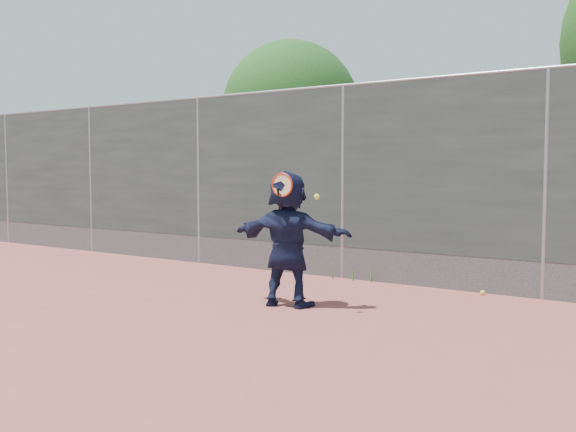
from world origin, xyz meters
The scene contains 7 objects.
ground centered at (0.00, 0.00, 0.00)m, with size 80.00×80.00×0.00m, color #9E4C42.
player centered at (0.46, 1.29, 0.84)m, with size 1.56×0.50×1.69m, color #131936.
ball_ground centered at (2.26, 3.35, 0.03)m, with size 0.07×0.07×0.07m, color #D3E432.
fence centered at (0.00, 3.50, 1.58)m, with size 20.00×0.06×3.03m.
swing_action centered at (0.56, 1.10, 1.48)m, with size 0.67×0.13×0.51m.
tree_left centered at (-2.85, 6.55, 2.94)m, with size 3.15×3.00×4.53m.
weed_clump centered at (0.29, 3.38, 0.13)m, with size 0.68×0.07×0.30m.
Camera 1 is at (4.90, -5.25, 1.68)m, focal length 40.00 mm.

